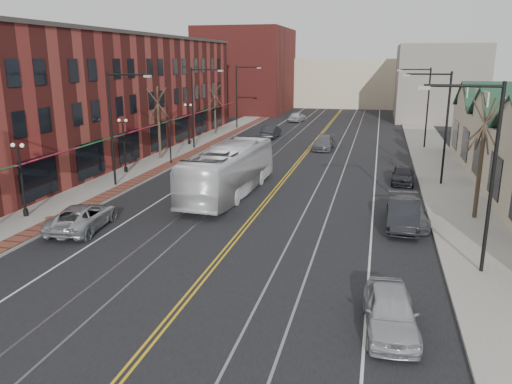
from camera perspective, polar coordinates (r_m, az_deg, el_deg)
The scene contains 30 objects.
ground at distance 19.30m, azimuth -8.82°, elevation -12.99°, with size 160.00×160.00×0.00m, color black.
sidewalk_left at distance 41.29m, azimuth -13.65°, elevation 2.09°, with size 4.00×120.00×0.15m, color gray.
sidewalk_right at distance 37.10m, azimuth 21.44°, elevation 0.03°, with size 4.00×120.00×0.15m, color gray.
building_left at distance 49.98m, azimuth -17.58°, elevation 10.30°, with size 10.00×50.00×11.00m, color maroon.
backdrop_left at distance 88.66m, azimuth -1.09°, elevation 13.71°, with size 14.00×18.00×14.00m, color maroon.
backdrop_mid at distance 100.98m, azimuth 10.21°, elevation 12.22°, with size 22.00×14.00×9.00m, color beige.
backdrop_right at distance 81.13m, azimuth 20.07°, elevation 11.65°, with size 12.00×16.00×11.00m, color slate.
streetlight_l_1 at distance 36.56m, azimuth -15.67°, elevation 8.22°, with size 3.33×0.25×8.00m.
streetlight_l_2 at distance 51.04m, azimuth -6.79°, elevation 10.44°, with size 3.33×0.25×8.00m.
streetlight_l_3 at distance 66.23m, azimuth -1.85°, elevation 11.56°, with size 3.33×0.25×8.00m.
streetlight_r_0 at distance 22.40m, azimuth 24.51°, elevation 3.43°, with size 3.33×0.25×8.00m.
streetlight_r_1 at distance 38.09m, azimuth 20.35°, elevation 8.09°, with size 3.33×0.25×8.00m.
streetlight_r_2 at distance 53.95m, azimuth 18.60°, elevation 10.01°, with size 3.33×0.25×8.00m.
lamppost_l_1 at distance 31.47m, azimuth -25.19°, elevation 1.09°, with size 0.84×0.28×4.27m.
lamppost_l_2 at distance 41.26m, azimuth -14.82°, elevation 5.02°, with size 0.84×0.28×4.27m.
lamppost_l_3 at distance 53.82m, azimuth -7.71°, elevation 7.61°, with size 0.84×0.28×4.27m.
tree_left_near at distance 46.24m, azimuth -11.06°, elevation 7.91°, with size 1.78×1.37×6.48m.
tree_left_far at distance 61.07m, azimuth -4.71°, elevation 9.58°, with size 1.66×1.28×6.02m.
tree_right_mid at distance 30.63m, azimuth 24.36°, elevation 3.80°, with size 1.90×1.46×6.93m.
manhole_far at distance 31.02m, azimuth -22.46°, elevation -2.73°, with size 0.60×0.60×0.02m, color #592D19.
traffic_signal at distance 43.81m, azimuth -9.81°, elevation 6.05°, with size 0.18×0.15×3.80m.
transit_bus at distance 33.74m, azimuth -3.08°, elevation 2.48°, with size 2.84×12.16×3.39m, color white.
parked_suv at distance 28.63m, azimuth -19.21°, elevation -2.70°, with size 2.34×5.07×1.41m, color #A3A6AA.
parked_car_a at distance 17.95m, azimuth 15.10°, elevation -12.99°, with size 1.72×4.27×1.45m, color #B1B4B9.
parked_car_b at distance 28.32m, azimuth 16.52°, elevation -2.52°, with size 1.64×4.69×1.55m, color black.
parked_car_c at distance 29.27m, azimuth 16.92°, elevation -2.15°, with size 1.94×4.78×1.39m, color #58595F.
parked_car_d at distance 38.60m, azimuth 16.46°, elevation 1.93°, with size 1.60×3.97×1.35m, color black.
distant_car_left at distance 58.73m, azimuth 1.71°, elevation 6.90°, with size 1.55×4.44×1.46m, color black.
distant_car_right at distance 51.60m, azimuth 7.76°, elevation 5.58°, with size 1.88×4.63×1.34m, color #5D5F64.
distant_car_far at distance 74.43m, azimuth 4.73°, elevation 8.57°, with size 1.72×4.28×1.46m, color silver.
Camera 1 is at (6.83, -15.64, 9.00)m, focal length 35.00 mm.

